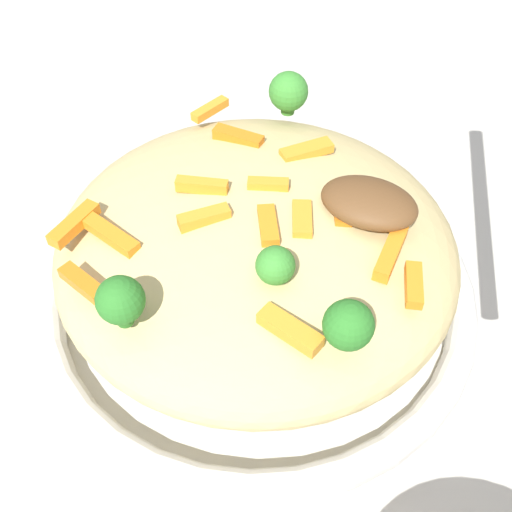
{
  "coord_description": "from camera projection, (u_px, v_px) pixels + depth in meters",
  "views": [
    {
      "loc": [
        0.11,
        -0.24,
        0.36
      ],
      "look_at": [
        0.0,
        0.0,
        0.06
      ],
      "focal_mm": 45.13,
      "sensor_mm": 36.0,
      "label": 1
    }
  ],
  "objects": [
    {
      "name": "carrot_piece_9",
      "position": [
        74.0,
        224.0,
        0.36
      ],
      "size": [
        0.01,
        0.04,
        0.01
      ],
      "primitive_type": "cube",
      "rotation": [
        0.0,
        0.0,
        4.6
      ],
      "color": "orange",
      "rests_on": "pasta_mound"
    },
    {
      "name": "pasta_mound",
      "position": [
        256.0,
        246.0,
        0.39
      ],
      "size": [
        0.24,
        0.24,
        0.07
      ],
      "primitive_type": "ellipsoid",
      "color": "#D1BA7A",
      "rests_on": "serving_bowl"
    },
    {
      "name": "carrot_piece_14",
      "position": [
        238.0,
        138.0,
        0.41
      ],
      "size": [
        0.03,
        0.01,
        0.01
      ],
      "primitive_type": "cube",
      "rotation": [
        0.0,
        0.0,
        6.26
      ],
      "color": "orange",
      "rests_on": "pasta_mound"
    },
    {
      "name": "broccoli_floret_3",
      "position": [
        348.0,
        326.0,
        0.3
      ],
      "size": [
        0.02,
        0.02,
        0.03
      ],
      "color": "#296820",
      "rests_on": "pasta_mound"
    },
    {
      "name": "carrot_piece_13",
      "position": [
        203.0,
        184.0,
        0.37
      ],
      "size": [
        0.03,
        0.01,
        0.01
      ],
      "primitive_type": "cube",
      "rotation": [
        0.0,
        0.0,
        0.27
      ],
      "color": "orange",
      "rests_on": "pasta_mound"
    },
    {
      "name": "carrot_piece_6",
      "position": [
        393.0,
        248.0,
        0.35
      ],
      "size": [
        0.01,
        0.04,
        0.01
      ],
      "primitive_type": "cube",
      "rotation": [
        0.0,
        0.0,
        1.57
      ],
      "color": "orange",
      "rests_on": "pasta_mound"
    },
    {
      "name": "carrot_piece_1",
      "position": [
        204.0,
        218.0,
        0.36
      ],
      "size": [
        0.03,
        0.03,
        0.01
      ],
      "primitive_type": "cube",
      "rotation": [
        0.0,
        0.0,
        3.93
      ],
      "color": "orange",
      "rests_on": "pasta_mound"
    },
    {
      "name": "carrot_piece_10",
      "position": [
        210.0,
        109.0,
        0.44
      ],
      "size": [
        0.02,
        0.03,
        0.01
      ],
      "primitive_type": "cube",
      "rotation": [
        0.0,
        0.0,
        1.23
      ],
      "color": "orange",
      "rests_on": "pasta_mound"
    },
    {
      "name": "carrot_piece_4",
      "position": [
        414.0,
        285.0,
        0.33
      ],
      "size": [
        0.02,
        0.03,
        0.01
      ],
      "primitive_type": "cube",
      "rotation": [
        0.0,
        0.0,
        5.0
      ],
      "color": "orange",
      "rests_on": "pasta_mound"
    },
    {
      "name": "carrot_piece_3",
      "position": [
        290.0,
        330.0,
        0.31
      ],
      "size": [
        0.04,
        0.02,
        0.01
      ],
      "primitive_type": "cube",
      "rotation": [
        0.0,
        0.0,
        6.02
      ],
      "color": "orange",
      "rests_on": "pasta_mound"
    },
    {
      "name": "broccoli_floret_0",
      "position": [
        275.0,
        266.0,
        0.33
      ],
      "size": [
        0.02,
        0.02,
        0.02
      ],
      "color": "#377928",
      "rests_on": "pasta_mound"
    },
    {
      "name": "carrot_piece_0",
      "position": [
        261.0,
        183.0,
        0.38
      ],
      "size": [
        0.03,
        0.02,
        0.01
      ],
      "primitive_type": "cube",
      "rotation": [
        0.0,
        0.0,
        0.36
      ],
      "color": "orange",
      "rests_on": "pasta_mound"
    },
    {
      "name": "carrot_piece_8",
      "position": [
        82.0,
        283.0,
        0.33
      ],
      "size": [
        0.03,
        0.02,
        0.01
      ],
      "primitive_type": "cube",
      "rotation": [
        0.0,
        0.0,
        2.85
      ],
      "color": "orange",
      "rests_on": "pasta_mound"
    },
    {
      "name": "ground_plane",
      "position": [
        256.0,
        318.0,
        0.45
      ],
      "size": [
        2.4,
        2.4,
        0.0
      ],
      "primitive_type": "plane",
      "color": "beige"
    },
    {
      "name": "carrot_piece_5",
      "position": [
        109.0,
        234.0,
        0.36
      ],
      "size": [
        0.04,
        0.02,
        0.01
      ],
      "primitive_type": "cube",
      "rotation": [
        0.0,
        0.0,
        6.02
      ],
      "color": "orange",
      "rests_on": "pasta_mound"
    },
    {
      "name": "serving_spoon",
      "position": [
        428.0,
        192.0,
        0.35
      ],
      "size": [
        0.13,
        0.16,
        0.08
      ],
      "color": "brown",
      "rests_on": "pasta_mound"
    },
    {
      "name": "broccoli_floret_1",
      "position": [
        288.0,
        92.0,
        0.43
      ],
      "size": [
        0.03,
        0.03,
        0.03
      ],
      "color": "#377928",
      "rests_on": "pasta_mound"
    },
    {
      "name": "carrot_piece_7",
      "position": [
        341.0,
        208.0,
        0.37
      ],
      "size": [
        0.02,
        0.03,
        0.01
      ],
      "primitive_type": "cube",
      "rotation": [
        0.0,
        0.0,
        2.01
      ],
      "color": "orange",
      "rests_on": "pasta_mound"
    },
    {
      "name": "carrot_piece_12",
      "position": [
        307.0,
        151.0,
        0.4
      ],
      "size": [
        0.03,
        0.03,
        0.01
      ],
      "primitive_type": "cube",
      "rotation": [
        0.0,
        0.0,
        0.83
      ],
      "color": "orange",
      "rests_on": "pasta_mound"
    },
    {
      "name": "carrot_piece_2",
      "position": [
        302.0,
        219.0,
        0.36
      ],
      "size": [
        0.02,
        0.03,
        0.01
      ],
      "primitive_type": "cube",
      "rotation": [
        0.0,
        0.0,
        5.1
      ],
      "color": "orange",
      "rests_on": "pasta_mound"
    },
    {
      "name": "carrot_piece_11",
      "position": [
        268.0,
        226.0,
        0.35
      ],
      "size": [
        0.02,
        0.03,
        0.01
      ],
      "primitive_type": "cube",
      "rotation": [
        0.0,
        0.0,
        5.22
      ],
      "color": "orange",
      "rests_on": "pasta_mound"
    },
    {
      "name": "broccoli_floret_2",
      "position": [
        120.0,
        301.0,
        0.31
      ],
      "size": [
        0.02,
        0.02,
        0.03
      ],
      "color": "#296820",
      "rests_on": "pasta_mound"
    },
    {
      "name": "serving_bowl",
      "position": [
        256.0,
        298.0,
        0.43
      ],
      "size": [
        0.28,
        0.28,
        0.04
      ],
      "color": "white",
      "rests_on": "ground_plane"
    }
  ]
}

